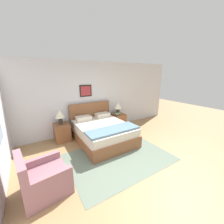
# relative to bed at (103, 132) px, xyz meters

# --- Properties ---
(ground_plane) EXTENTS (16.00, 16.00, 0.00)m
(ground_plane) POSITION_rel_bed_xyz_m (0.10, -1.88, -0.32)
(ground_plane) COLOR #99754C
(wall_back) EXTENTS (7.65, 0.09, 2.60)m
(wall_back) POSITION_rel_bed_xyz_m (0.10, 1.06, 0.98)
(wall_back) COLOR silver
(wall_back) RESTS_ON ground_plane
(area_rug_main) EXTENTS (2.63, 1.89, 0.01)m
(area_rug_main) POSITION_rel_bed_xyz_m (-0.07, -1.07, -0.32)
(area_rug_main) COLOR slate
(area_rug_main) RESTS_ON ground_plane
(bed) EXTENTS (1.58, 1.99, 1.13)m
(bed) POSITION_rel_bed_xyz_m (0.00, 0.00, 0.00)
(bed) COLOR brown
(bed) RESTS_ON ground_plane
(armchair) EXTENTS (0.87, 0.84, 0.84)m
(armchair) POSITION_rel_bed_xyz_m (-1.91, -1.26, -0.04)
(armchair) COLOR #8E606B
(armchair) RESTS_ON ground_plane
(nightstand_near_window) EXTENTS (0.47, 0.54, 0.58)m
(nightstand_near_window) POSITION_rel_bed_xyz_m (-1.13, 0.72, -0.03)
(nightstand_near_window) COLOR brown
(nightstand_near_window) RESTS_ON ground_plane
(nightstand_by_door) EXTENTS (0.47, 0.54, 0.58)m
(nightstand_by_door) POSITION_rel_bed_xyz_m (1.13, 0.72, -0.03)
(nightstand_by_door) COLOR brown
(nightstand_by_door) RESTS_ON ground_plane
(table_lamp_near_window) EXTENTS (0.30, 0.30, 0.47)m
(table_lamp_near_window) POSITION_rel_bed_xyz_m (-1.14, 0.74, 0.57)
(table_lamp_near_window) COLOR #2D2823
(table_lamp_near_window) RESTS_ON nightstand_near_window
(table_lamp_by_door) EXTENTS (0.30, 0.30, 0.47)m
(table_lamp_by_door) POSITION_rel_bed_xyz_m (1.11, 0.74, 0.57)
(table_lamp_by_door) COLOR #2D2823
(table_lamp_by_door) RESTS_ON nightstand_by_door
(book_thick_bottom) EXTENTS (0.18, 0.26, 0.03)m
(book_thick_bottom) POSITION_rel_bed_xyz_m (1.02, 0.67, 0.27)
(book_thick_bottom) COLOR #232328
(book_thick_bottom) RESTS_ON nightstand_by_door
(book_hardcover_middle) EXTENTS (0.23, 0.24, 0.04)m
(book_hardcover_middle) POSITION_rel_bed_xyz_m (1.02, 0.67, 0.30)
(book_hardcover_middle) COLOR beige
(book_hardcover_middle) RESTS_ON book_thick_bottom
(book_novel_upper) EXTENTS (0.21, 0.24, 0.03)m
(book_novel_upper) POSITION_rel_bed_xyz_m (1.02, 0.67, 0.34)
(book_novel_upper) COLOR #4C7551
(book_novel_upper) RESTS_ON book_hardcover_middle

